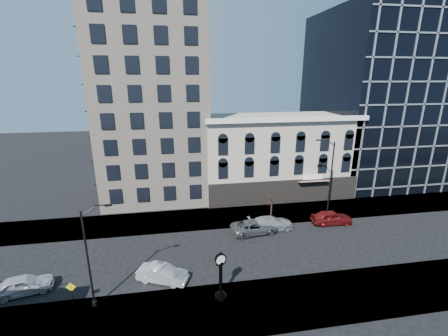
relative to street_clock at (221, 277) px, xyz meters
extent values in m
plane|color=black|center=(0.05, 6.75, -2.06)|extent=(160.00, 160.00, 0.00)
cube|color=gray|center=(0.05, 14.75, -2.00)|extent=(160.00, 6.00, 0.12)
cube|color=gray|center=(0.05, -1.25, -2.00)|extent=(160.00, 6.00, 0.12)
cube|color=#C5B29E|center=(-5.95, 25.75, 16.94)|extent=(15.00, 15.00, 38.00)
cube|color=#C1B29F|center=(12.05, 22.75, 3.94)|extent=(22.00, 10.00, 12.00)
cube|color=white|center=(12.05, 17.55, 10.14)|extent=(22.60, 0.80, 0.60)
cube|color=black|center=(12.05, 17.70, -0.26)|extent=(22.00, 0.30, 3.60)
cube|color=maroon|center=(16.05, 17.15, 1.34)|extent=(4.50, 1.18, 0.55)
cube|color=black|center=(32.05, 27.75, 11.94)|extent=(20.00, 20.00, 28.00)
cylinder|color=black|center=(0.00, 0.00, -1.81)|extent=(0.98, 0.98, 0.27)
cylinder|color=black|center=(0.00, 0.00, -1.59)|extent=(0.71, 0.71, 0.18)
cylinder|color=black|center=(0.00, 0.00, -1.43)|extent=(0.53, 0.53, 0.14)
cylinder|color=black|center=(0.00, 0.00, -0.08)|extent=(0.28, 0.28, 2.57)
sphere|color=black|center=(0.00, 0.00, 1.29)|extent=(0.50, 0.50, 0.50)
cube|color=black|center=(0.00, 0.00, 1.38)|extent=(0.82, 0.44, 0.22)
cylinder|color=black|center=(0.00, 0.00, 1.74)|extent=(0.96, 0.56, 0.92)
cylinder|color=white|center=(0.00, -0.15, 1.74)|extent=(0.74, 0.27, 0.78)
cylinder|color=white|center=(0.00, 0.15, 1.74)|extent=(0.74, 0.27, 0.78)
sphere|color=black|center=(0.00, 0.00, 2.27)|extent=(0.18, 0.18, 0.18)
cylinder|color=black|center=(-10.07, 0.75, 2.18)|extent=(0.15, 0.15, 8.25)
cylinder|color=black|center=(-10.07, 0.75, -1.75)|extent=(0.35, 0.35, 0.38)
cube|color=black|center=(-8.29, 1.15, 6.45)|extent=(0.56, 0.32, 0.13)
cylinder|color=black|center=(16.15, 12.90, 2.99)|extent=(0.18, 0.18, 9.87)
cylinder|color=black|center=(16.15, 12.90, -1.71)|extent=(0.41, 0.41, 0.46)
cube|color=black|center=(14.08, 13.56, 8.10)|extent=(0.68, 0.43, 0.16)
cylinder|color=#2F1E17|center=(8.97, 14.31, -0.82)|extent=(0.22, 0.22, 2.25)
cylinder|color=black|center=(-11.61, 0.75, -0.88)|extent=(0.06, 0.06, 2.14)
cube|color=yellow|center=(-11.61, 0.75, 0.00)|extent=(0.76, 0.09, 0.76)
imported|color=silver|center=(-16.39, 3.44, -1.27)|extent=(4.95, 2.91, 1.58)
imported|color=silver|center=(-4.80, 3.09, -1.31)|extent=(4.83, 3.21, 1.50)
imported|color=#595B60|center=(5.58, 10.19, -1.29)|extent=(5.82, 3.19, 1.55)
imported|color=#A5A8AD|center=(7.73, 10.70, -1.27)|extent=(5.58, 2.47, 1.59)
imported|color=maroon|center=(15.66, 10.84, -1.21)|extent=(5.11, 2.34, 1.70)
camera|label=1|loc=(-3.08, -20.33, 15.56)|focal=24.00mm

